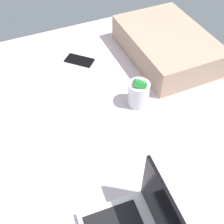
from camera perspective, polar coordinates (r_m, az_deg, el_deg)
name	(u,v)px	position (r cm, az deg, el deg)	size (l,w,h in cm)	color
bed_mattress	(114,166)	(113.12, 0.38, -10.96)	(180.00, 140.00, 18.00)	silver
snack_cup	(139,93)	(118.12, 5.52, 3.78)	(9.00, 9.22, 14.08)	silver
cell_phone	(79,60)	(143.99, -6.61, 10.36)	(6.80, 14.00, 0.80)	black
pillow	(167,45)	(145.51, 11.01, 13.20)	(52.00, 36.00, 13.00)	tan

